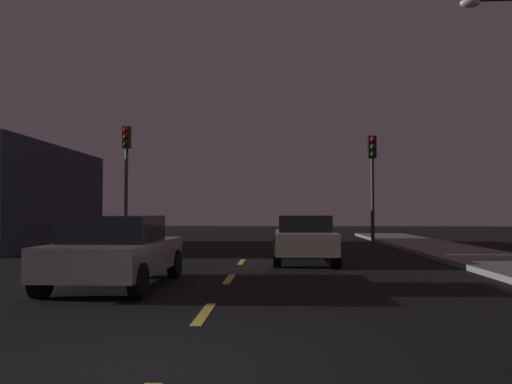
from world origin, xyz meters
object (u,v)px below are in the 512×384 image
Objects in this scene: traffic_signal_right at (372,169)px; car_adjacent_lane at (116,250)px; car_stopped_ahead at (304,238)px; traffic_signal_left at (126,163)px.

traffic_signal_right is 12.52m from car_adjacent_lane.
traffic_signal_right is 6.25m from car_stopped_ahead.
car_adjacent_lane is at bearing -125.23° from traffic_signal_right.
traffic_signal_left reaches higher than car_stopped_ahead.
traffic_signal_left is 8.99m from car_stopped_ahead.
traffic_signal_left is at bearing 145.13° from car_stopped_ahead.
traffic_signal_left is at bearing 106.34° from car_adjacent_lane.
car_adjacent_lane is (-7.08, -10.02, -2.48)m from traffic_signal_right.
car_stopped_ahead is at bearing -34.87° from traffic_signal_left.
traffic_signal_right reaches higher than car_stopped_ahead.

